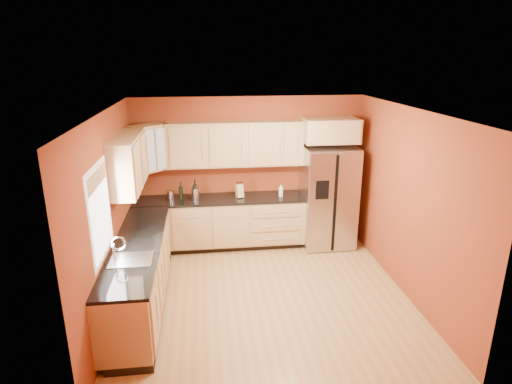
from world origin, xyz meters
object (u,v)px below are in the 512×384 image
wine_bottle_a (181,191)px  knife_block (239,191)px  refrigerator (328,197)px  canister_left (171,196)px  soap_dispenser (281,191)px

wine_bottle_a → knife_block: size_ratio=1.27×
refrigerator → canister_left: refrigerator is taller
refrigerator → knife_block: (-1.55, 0.07, 0.15)m
canister_left → knife_block: bearing=2.1°
refrigerator → canister_left: (-2.71, 0.03, 0.12)m
refrigerator → wine_bottle_a: refrigerator is taller
soap_dispenser → canister_left: bearing=179.8°
canister_left → soap_dispenser: bearing=-0.2°
refrigerator → soap_dispenser: bearing=178.5°
refrigerator → soap_dispenser: 0.85m
refrigerator → knife_block: bearing=177.4°
wine_bottle_a → soap_dispenser: wine_bottle_a is taller
wine_bottle_a → refrigerator: bearing=-2.2°
refrigerator → soap_dispenser: refrigerator is taller
canister_left → soap_dispenser: (1.87, -0.01, 0.01)m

